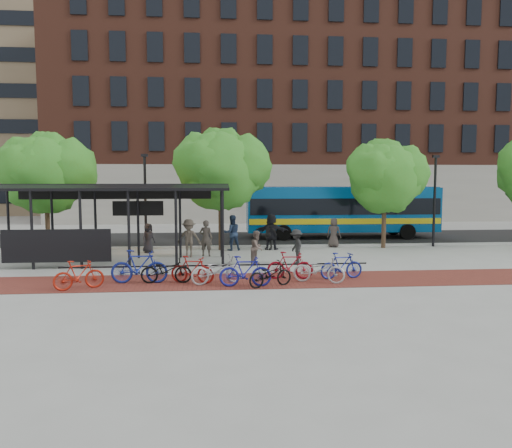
{
  "coord_description": "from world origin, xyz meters",
  "views": [
    {
      "loc": [
        -3.43,
        -23.4,
        3.84
      ],
      "look_at": [
        -1.31,
        0.9,
        1.6
      ],
      "focal_mm": 35.0,
      "sensor_mm": 36.0,
      "label": 1
    }
  ],
  "objects": [
    {
      "name": "bike_5",
      "position": [
        -4.19,
        -5.21,
        0.5
      ],
      "size": [
        1.73,
        0.97,
        1.0
      ],
      "primitive_type": "imported",
      "rotation": [
        0.0,
        0.0,
        1.25
      ],
      "color": "maroon",
      "rests_on": "ground"
    },
    {
      "name": "bike_rack_rail",
      "position": [
        -3.3,
        -4.1,
        0.0
      ],
      "size": [
        12.0,
        0.05,
        0.95
      ],
      "primitive_type": "cube",
      "color": "black",
      "rests_on": "ground"
    },
    {
      "name": "bike_3",
      "position": [
        -6.12,
        -5.1,
        0.62
      ],
      "size": [
        2.09,
        0.66,
        1.24
      ],
      "primitive_type": "imported",
      "rotation": [
        0.0,
        0.0,
        1.53
      ],
      "color": "navy",
      "rests_on": "ground"
    },
    {
      "name": "tree_c",
      "position": [
        6.09,
        3.35,
        4.05
      ],
      "size": [
        4.66,
        3.8,
        5.92
      ],
      "color": "#382619",
      "rests_on": "ground"
    },
    {
      "name": "tree_a",
      "position": [
        -11.91,
        3.35,
        4.24
      ],
      "size": [
        4.9,
        4.0,
        6.18
      ],
      "color": "#382619",
      "rests_on": "ground"
    },
    {
      "name": "pedestrian_4",
      "position": [
        -0.43,
        3.12,
        0.81
      ],
      "size": [
        1.03,
        0.79,
        1.63
      ],
      "primitive_type": "imported",
      "rotation": [
        0.0,
        0.0,
        5.8
      ],
      "color": "#242424",
      "rests_on": "ground"
    },
    {
      "name": "curb",
      "position": [
        0.0,
        4.0,
        0.06
      ],
      "size": [
        160.0,
        0.25,
        0.12
      ],
      "primitive_type": "cube",
      "color": "#B7B7B2",
      "rests_on": "ground"
    },
    {
      "name": "pedestrian_1",
      "position": [
        -3.77,
        1.16,
        0.89
      ],
      "size": [
        0.74,
        0.57,
        1.79
      ],
      "primitive_type": "imported",
      "rotation": [
        0.0,
        0.0,
        2.9
      ],
      "color": "#48413A",
      "rests_on": "ground"
    },
    {
      "name": "pedestrian_9",
      "position": [
        0.3,
        -1.5,
        0.79
      ],
      "size": [
        0.69,
        1.07,
        1.57
      ],
      "primitive_type": "imported",
      "rotation": [
        0.0,
        0.0,
        4.82
      ],
      "color": "black",
      "rests_on": "ground"
    },
    {
      "name": "bike_11",
      "position": [
        1.46,
        -4.94,
        0.51
      ],
      "size": [
        1.76,
        0.75,
        1.03
      ],
      "primitive_type": "imported",
      "rotation": [
        0.0,
        0.0,
        1.73
      ],
      "color": "navy",
      "rests_on": "ground"
    },
    {
      "name": "bus",
      "position": [
        4.88,
        8.16,
        1.89
      ],
      "size": [
        12.27,
        3.14,
        3.3
      ],
      "rotation": [
        0.0,
        0.0,
        -0.02
      ],
      "color": "#074883",
      "rests_on": "ground"
    },
    {
      "name": "bike_9",
      "position": [
        -0.5,
        -4.81,
        0.53
      ],
      "size": [
        1.8,
        0.68,
        1.06
      ],
      "primitive_type": "imported",
      "rotation": [
        0.0,
        0.0,
        1.47
      ],
      "color": "maroon",
      "rests_on": "ground"
    },
    {
      "name": "pedestrian_8",
      "position": [
        -1.47,
        -1.5,
        0.76
      ],
      "size": [
        0.85,
        0.92,
        1.52
      ],
      "primitive_type": "imported",
      "rotation": [
        0.0,
        0.0,
        1.09
      ],
      "color": "brown",
      "rests_on": "ground"
    },
    {
      "name": "bus_shelter",
      "position": [
        -8.13,
        -0.48,
        3.0
      ],
      "size": [
        10.6,
        3.07,
        3.6
      ],
      "color": "black",
      "rests_on": "ground"
    },
    {
      "name": "tree_b",
      "position": [
        -2.9,
        3.35,
        4.46
      ],
      "size": [
        5.15,
        4.2,
        6.47
      ],
      "color": "#382619",
      "rests_on": "ground"
    },
    {
      "name": "pedestrian_5",
      "position": [
        -0.27,
        3.16,
        0.97
      ],
      "size": [
        1.89,
        1.04,
        1.94
      ],
      "primitive_type": "imported",
      "rotation": [
        0.0,
        0.0,
        2.87
      ],
      "color": "black",
      "rests_on": "ground"
    },
    {
      "name": "pedestrian_0",
      "position": [
        -6.75,
        2.54,
        0.77
      ],
      "size": [
        0.86,
        0.88,
        1.53
      ],
      "primitive_type": "imported",
      "rotation": [
        0.0,
        0.0,
        0.83
      ],
      "color": "black",
      "rests_on": "ground"
    },
    {
      "name": "ground",
      "position": [
        0.0,
        0.0,
        0.0
      ],
      "size": [
        160.0,
        160.0,
        0.0
      ],
      "primitive_type": "plane",
      "color": "#9E9E99",
      "rests_on": "ground"
    },
    {
      "name": "lamp_post_left",
      "position": [
        -7.0,
        3.6,
        2.75
      ],
      "size": [
        0.35,
        0.2,
        5.12
      ],
      "color": "black",
      "rests_on": "ground"
    },
    {
      "name": "bike_8",
      "position": [
        -1.41,
        -6.1,
        0.45
      ],
      "size": [
        1.81,
        1.25,
        0.9
      ],
      "primitive_type": "imported",
      "rotation": [
        0.0,
        0.0,
        2.0
      ],
      "color": "black",
      "rests_on": "ground"
    },
    {
      "name": "pedestrian_2",
      "position": [
        -2.41,
        3.02,
        0.94
      ],
      "size": [
        1.05,
        0.89,
        1.89
      ],
      "primitive_type": "imported",
      "rotation": [
        0.0,
        0.0,
        3.36
      ],
      "color": "#1E2C47",
      "rests_on": "ground"
    },
    {
      "name": "building_tower",
      "position": [
        -16.0,
        40.0,
        15.0
      ],
      "size": [
        22.0,
        22.0,
        30.0
      ],
      "primitive_type": "cube",
      "color": "#7A664C",
      "rests_on": "ground"
    },
    {
      "name": "bike_7",
      "position": [
        -2.29,
        -6.01,
        0.56
      ],
      "size": [
        1.87,
        0.59,
        1.11
      ],
      "primitive_type": "imported",
      "rotation": [
        0.0,
        0.0,
        1.53
      ],
      "color": "navy",
      "rests_on": "ground"
    },
    {
      "name": "building_brick",
      "position": [
        10.0,
        26.0,
        10.0
      ],
      "size": [
        55.0,
        14.0,
        20.0
      ],
      "primitive_type": "cube",
      "color": "brown",
      "rests_on": "ground"
    },
    {
      "name": "asphalt_street",
      "position": [
        0.0,
        8.0,
        0.01
      ],
      "size": [
        160.0,
        8.0,
        0.01
      ],
      "primitive_type": "cube",
      "color": "black",
      "rests_on": "ground"
    },
    {
      "name": "lamp_post_right",
      "position": [
        9.0,
        3.6,
        2.75
      ],
      "size": [
        0.35,
        0.2,
        5.12
      ],
      "color": "black",
      "rests_on": "ground"
    },
    {
      "name": "bike_6",
      "position": [
        -3.27,
        -5.44,
        0.52
      ],
      "size": [
        2.11,
        1.3,
        1.05
      ],
      "primitive_type": "imported",
      "rotation": [
        0.0,
        0.0,
        1.9
      ],
      "color": "#9B9B9D",
      "rests_on": "ground"
    },
    {
      "name": "pedestrian_3",
      "position": [
        -4.6,
        0.89,
        0.93
      ],
      "size": [
        1.24,
        0.76,
        1.86
      ],
      "primitive_type": "imported",
      "rotation": [
        0.0,
        0.0,
        -0.06
      ],
      "color": "#4C4338",
      "rests_on": "ground"
    },
    {
      "name": "brick_strip",
      "position": [
        -2.0,
        -5.0,
        0.0
      ],
      "size": [
        24.0,
        3.0,
        0.01
      ],
      "primitive_type": "cube",
      "color": "maroon",
      "rests_on": "ground"
    },
    {
      "name": "bike_4",
      "position": [
        -5.14,
        -5.16,
        0.49
      ],
      "size": [
        1.86,
        0.67,
        0.98
      ],
      "primitive_type": "imported",
      "rotation": [
        0.0,
        0.0,
        1.56
      ],
      "color": "black",
      "rests_on": "ground"
    },
    {
      "name": "pedestrian_6",
      "position": [
        3.32,
        3.8,
        0.81
      ],
      "size": [
        0.95,
        0.84,
        1.63
      ],
      "primitive_type": "imported",
      "rotation": [
        0.0,
        0.0,
        2.63
      ],
      "color": "#423835",
      "rests_on": "ground"
    },
    {
      "name": "bike_1",
      "position": [
        -8.06,
        -5.95,
        0.51
      ],
      "size": [
        1.76,
        1.12,
        1.03
      ],
      "primitive_type": "imported",
      "rotation": [
        0.0,
        0.0,
        1.98
      ],
      "color": "#9D1C0E",
      "rests_on": "ground"
    },
    {
      "name": "bike_10",
      "position": [
        0.46,
        -5.56,
        0.5
      ],
      "size": [
        2.03,
        1.33,
        1.01
      ],
      "primitive_type": "imported",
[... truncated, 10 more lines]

